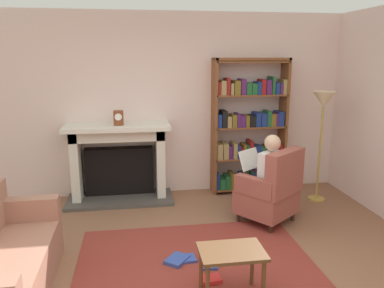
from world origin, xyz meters
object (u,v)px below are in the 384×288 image
Objects in this scene: bookshelf at (249,129)px; side_table at (232,258)px; armchair_reading at (271,191)px; floor_lamp at (323,109)px; seated_reader at (264,174)px; fireplace at (119,160)px; mantel_clock at (118,118)px.

bookshelf reaches higher than side_table.
floor_lamp is at bearing 177.24° from armchair_reading.
seated_reader is at bearing -151.42° from floor_lamp.
fireplace is 2.71× the size of side_table.
floor_lamp is (0.95, 0.65, 0.92)m from armchair_reading.
side_table is 2.94m from floor_lamp.
mantel_clock is 0.10× the size of bookshelf.
side_table is 0.35× the size of floor_lamp.
bookshelf is 1.16m from seated_reader.
armchair_reading is 0.61× the size of floor_lamp.
armchair_reading is 0.85× the size of seated_reader.
seated_reader is (-0.07, 0.09, 0.20)m from armchair_reading.
side_table is (-0.94, -2.63, -0.60)m from bookshelf.
side_table is at bearing 21.26° from armchair_reading.
side_table is at bearing -131.30° from floor_lamp.
floor_lamp is at bearing -10.08° from fireplace.
mantel_clock is at bearing -176.01° from bookshelf.
bookshelf is 1.11m from floor_lamp.
fireplace is 2.80m from side_table.
fireplace is 3.00m from floor_lamp.
bookshelf reaches higher than fireplace.
fireplace is 2.00m from bookshelf.
bookshelf is at bearing -133.58° from seated_reader.
fireplace is at bearing 169.92° from floor_lamp.
fireplace is 0.74× the size of bookshelf.
mantel_clock is 0.36× the size of side_table.
fireplace is 0.64m from mantel_clock.
bookshelf is 2.85m from side_table.
mantel_clock is at bearing 171.84° from floor_lamp.
floor_lamp reaches higher than side_table.
mantel_clock is at bearing -66.40° from armchair_reading.
bookshelf is (1.94, 0.14, -0.24)m from mantel_clock.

